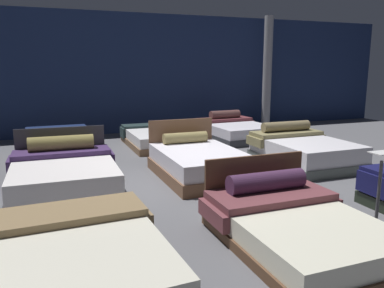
# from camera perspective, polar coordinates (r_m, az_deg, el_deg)

# --- Properties ---
(ground_plane) EXTENTS (18.00, 18.00, 0.02)m
(ground_plane) POSITION_cam_1_polar(r_m,az_deg,el_deg) (6.86, 2.07, -5.44)
(ground_plane) COLOR #5B5B60
(showroom_back_wall) EXTENTS (18.00, 0.06, 3.50)m
(showroom_back_wall) POSITION_cam_1_polar(r_m,az_deg,el_deg) (11.82, -8.59, 10.15)
(showroom_back_wall) COLOR navy
(showroom_back_wall) RESTS_ON ground_plane
(bed_0) EXTENTS (1.58, 2.07, 0.53)m
(bed_0) POSITION_cam_1_polar(r_m,az_deg,el_deg) (3.79, -15.73, -16.31)
(bed_0) COLOR #505259
(bed_0) RESTS_ON ground_plane
(bed_1) EXTENTS (1.64, 2.09, 0.82)m
(bed_1) POSITION_cam_1_polar(r_m,az_deg,el_deg) (4.62, 14.81, -11.31)
(bed_1) COLOR brown
(bed_1) RESTS_ON ground_plane
(bed_3) EXTENTS (1.75, 2.07, 0.89)m
(bed_3) POSITION_cam_1_polar(r_m,az_deg,el_deg) (6.60, -18.28, -4.21)
(bed_3) COLOR #302F34
(bed_3) RESTS_ON ground_plane
(bed_4) EXTENTS (1.44, 2.09, 0.93)m
(bed_4) POSITION_cam_1_polar(r_m,az_deg,el_deg) (7.03, 1.09, -2.77)
(bed_4) COLOR brown
(bed_4) RESTS_ON ground_plane
(bed_5) EXTENTS (1.64, 2.04, 0.80)m
(bed_5) POSITION_cam_1_polar(r_m,az_deg,el_deg) (8.21, 16.08, -1.00)
(bed_5) COLOR #4D5451
(bed_5) RESTS_ON ground_plane
(bed_6) EXTENTS (1.54, 2.10, 0.51)m
(bed_6) POSITION_cam_1_polar(r_m,az_deg,el_deg) (9.45, -18.86, 0.13)
(bed_6) COLOR brown
(bed_6) RESTS_ON ground_plane
(bed_7) EXTENTS (1.48, 2.14, 0.44)m
(bed_7) POSITION_cam_1_polar(r_m,az_deg,el_deg) (9.83, -5.21, 0.91)
(bed_7) COLOR brown
(bed_7) RESTS_ON ground_plane
(bed_8) EXTENTS (1.72, 2.10, 0.73)m
(bed_8) POSITION_cam_1_polar(r_m,az_deg,el_deg) (10.75, 6.32, 2.00)
(bed_8) COLOR #2D3035
(bed_8) RESTS_ON ground_plane
(price_sign) EXTENTS (0.28, 0.24, 0.96)m
(price_sign) POSITION_cam_1_polar(r_m,az_deg,el_deg) (5.31, 25.63, -7.35)
(price_sign) COLOR #3F3F44
(price_sign) RESTS_ON ground_plane
(support_pillar) EXTENTS (0.28, 0.28, 3.50)m
(support_pillar) POSITION_cam_1_polar(r_m,az_deg,el_deg) (12.73, 10.98, 10.15)
(support_pillar) COLOR #99999E
(support_pillar) RESTS_ON ground_plane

